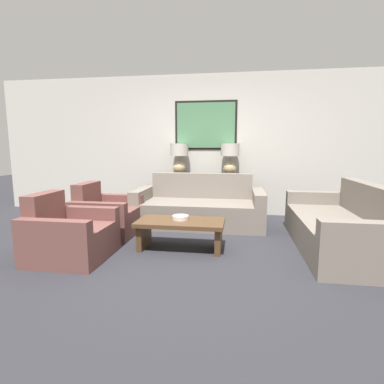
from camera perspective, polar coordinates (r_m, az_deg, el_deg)
ground_plane at (r=3.71m, az=-1.56°, el=-11.84°), size 20.00×20.00×0.00m
back_wall at (r=5.87m, az=2.66°, el=8.92°), size 8.42×0.12×2.65m
console_table at (r=5.68m, az=2.31°, el=-0.70°), size 1.41×0.36×0.76m
table_lamp_left at (r=5.68m, az=-2.42°, el=6.80°), size 0.34×0.34×0.60m
table_lamp_right at (r=5.58m, az=7.23°, el=6.71°), size 0.34×0.34×0.60m
couch_by_back_wall at (r=5.02m, az=1.40°, el=-3.11°), size 2.11×0.95×0.84m
couch_by_side at (r=4.26m, az=26.49°, el=-6.14°), size 0.95×2.11×0.84m
coffee_table at (r=3.83m, az=-2.20°, el=-6.86°), size 1.10×0.55×0.37m
decorative_bowl at (r=3.85m, az=-2.21°, el=-4.87°), size 0.21×0.21×0.05m
armchair_near_back_wall at (r=4.68m, az=-16.03°, el=-4.49°), size 0.84×0.85×0.77m
armchair_near_camera at (r=3.82m, az=-22.35°, el=-7.73°), size 0.84×0.85×0.77m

